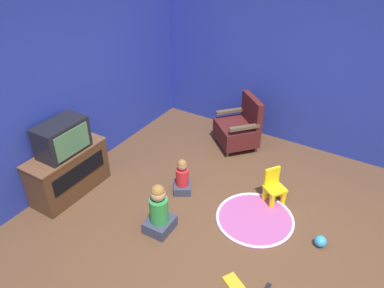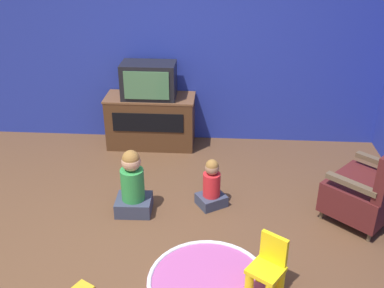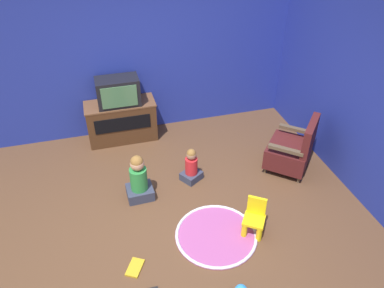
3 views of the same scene
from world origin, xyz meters
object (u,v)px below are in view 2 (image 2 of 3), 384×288
black_armchair (368,191)px  yellow_kid_chair (267,271)px  tv_cabinet (151,120)px  child_watching_center (133,186)px  child_watching_left (212,186)px  television (149,80)px

black_armchair → yellow_kid_chair: (-1.03, -1.02, -0.13)m
tv_cabinet → yellow_kid_chair: tv_cabinet is taller
tv_cabinet → child_watching_center: 1.50m
yellow_kid_chair → child_watching_left: 1.26m
tv_cabinet → child_watching_center: bearing=-88.4°
television → black_armchair: television is taller
child_watching_center → tv_cabinet: bearing=90.0°
television → child_watching_center: size_ratio=0.95×
tv_cabinet → black_armchair: black_armchair is taller
television → child_watching_center: 1.59m
yellow_kid_chair → black_armchair: bearing=79.3°
television → child_watching_left: television is taller
black_armchair → television: bearing=-80.5°
black_armchair → yellow_kid_chair: bearing=-3.6°
black_armchair → child_watching_left: bearing=-53.9°
tv_cabinet → yellow_kid_chair: (1.29, -2.50, -0.15)m
tv_cabinet → yellow_kid_chair: size_ratio=2.26×
tv_cabinet → child_watching_left: (0.82, -1.34, -0.12)m
yellow_kid_chair → child_watching_center: 1.60m
television → child_watching_left: bearing=-58.0°
tv_cabinet → yellow_kid_chair: bearing=-62.7°
child_watching_left → television: bearing=90.1°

